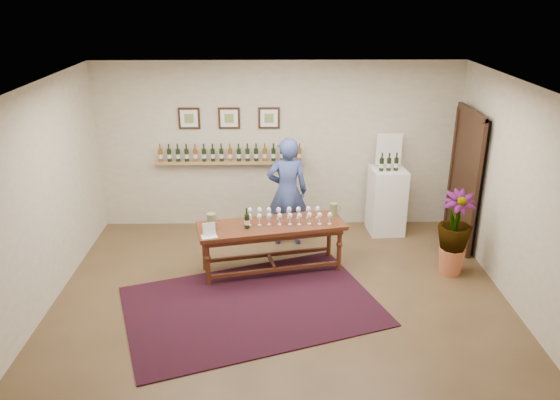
{
  "coord_description": "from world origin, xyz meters",
  "views": [
    {
      "loc": [
        -0.12,
        -6.28,
        3.88
      ],
      "look_at": [
        0.0,
        0.8,
        1.1
      ],
      "focal_mm": 35.0,
      "sensor_mm": 36.0,
      "label": 1
    }
  ],
  "objects_px": {
    "potted_plant": "(454,233)",
    "person": "(287,192)",
    "display_pedestal": "(386,201)",
    "tasting_table": "(271,231)"
  },
  "relations": [
    {
      "from": "display_pedestal",
      "to": "person",
      "type": "relative_size",
      "value": 0.63
    },
    {
      "from": "display_pedestal",
      "to": "potted_plant",
      "type": "height_order",
      "value": "display_pedestal"
    },
    {
      "from": "potted_plant",
      "to": "person",
      "type": "distance_m",
      "value": 2.57
    },
    {
      "from": "tasting_table",
      "to": "person",
      "type": "distance_m",
      "value": 0.99
    },
    {
      "from": "potted_plant",
      "to": "person",
      "type": "relative_size",
      "value": 0.62
    },
    {
      "from": "tasting_table",
      "to": "display_pedestal",
      "type": "xyz_separation_m",
      "value": [
        1.92,
        1.33,
        -0.07
      ]
    },
    {
      "from": "person",
      "to": "potted_plant",
      "type": "bearing_deg",
      "value": 152.8
    },
    {
      "from": "tasting_table",
      "to": "potted_plant",
      "type": "distance_m",
      "value": 2.59
    },
    {
      "from": "potted_plant",
      "to": "tasting_table",
      "type": "bearing_deg",
      "value": 177.16
    },
    {
      "from": "display_pedestal",
      "to": "person",
      "type": "xyz_separation_m",
      "value": [
        -1.67,
        -0.41,
        0.33
      ]
    }
  ]
}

